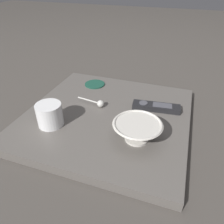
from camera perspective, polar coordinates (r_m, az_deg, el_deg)
name	(u,v)px	position (r m, az deg, el deg)	size (l,w,h in m)	color
ground_plane	(107,120)	(0.85, -1.25, -2.16)	(6.00, 6.00, 0.00)	#47423D
table	(107,117)	(0.84, -1.26, -1.25)	(0.61, 0.60, 0.03)	#5B5651
cereal_bowl	(137,130)	(0.69, 6.72, -4.81)	(0.16, 0.16, 0.07)	beige
coffee_mug	(49,115)	(0.78, -16.36, -0.65)	(0.12, 0.09, 0.08)	white
teaspoon	(99,103)	(0.86, -3.51, 2.36)	(0.12, 0.03, 0.03)	silver
tv_remote_near	(156,107)	(0.86, 11.65, 1.34)	(0.19, 0.07, 0.02)	black
drink_coaster	(95,84)	(1.04, -4.62, 7.41)	(0.09, 0.09, 0.01)	#194738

